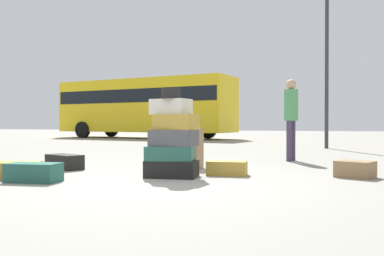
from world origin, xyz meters
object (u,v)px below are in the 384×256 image
suitcase_black_behind_tower (64,162)px  parked_bus (144,104)px  suitcase_tower (172,141)px  person_bearded_onlooker (291,112)px  suitcase_tan_left_side (227,168)px  suitcase_brown_foreground_far (355,169)px  suitcase_teal_right_side (34,173)px  suitcase_brown_foreground_near (193,148)px  suitcase_tan_upright_blue (14,170)px  lamp_post (327,8)px

suitcase_black_behind_tower → parked_bus: bearing=131.4°
suitcase_tower → person_bearded_onlooker: bearing=65.8°
suitcase_tan_left_side → suitcase_brown_foreground_far: size_ratio=1.20×
suitcase_teal_right_side → person_bearded_onlooker: person_bearded_onlooker is taller
suitcase_brown_foreground_near → suitcase_tan_upright_blue: suitcase_brown_foreground_near is taller
suitcase_tan_left_side → suitcase_brown_foreground_far: 1.94m
suitcase_brown_foreground_far → suitcase_black_behind_tower: bearing=-151.3°
person_bearded_onlooker → parked_bus: (-8.75, 11.72, 0.78)m
suitcase_tower → parked_bus: 16.75m
suitcase_black_behind_tower → suitcase_brown_foreground_near: 2.31m
person_bearded_onlooker → suitcase_brown_foreground_near: bearing=-22.4°
suitcase_brown_foreground_near → suitcase_tower: bearing=-80.8°
suitcase_tan_upright_blue → suitcase_brown_foreground_far: 5.12m
suitcase_brown_foreground_near → suitcase_teal_right_side: suitcase_brown_foreground_near is taller
suitcase_tan_upright_blue → suitcase_teal_right_side: size_ratio=1.00×
person_bearded_onlooker → parked_bus: 14.64m
suitcase_tan_upright_blue → parked_bus: 16.77m
suitcase_teal_right_side → parked_bus: (-5.59, 16.15, 1.70)m
suitcase_brown_foreground_near → suitcase_tan_left_side: suitcase_brown_foreground_near is taller
suitcase_tower → suitcase_brown_foreground_far: 2.80m
suitcase_teal_right_side → suitcase_brown_foreground_far: size_ratio=1.41×
suitcase_tower → suitcase_tan_left_side: 0.98m
suitcase_black_behind_tower → suitcase_tan_upright_blue: bearing=-66.9°
suitcase_black_behind_tower → suitcase_brown_foreground_near: bearing=43.6°
suitcase_teal_right_side → suitcase_brown_foreground_far: suitcase_teal_right_side is taller
suitcase_tower → parked_bus: size_ratio=0.13×
suitcase_tan_upright_blue → parked_bus: parked_bus is taller
suitcase_tower → suitcase_brown_foreground_near: bearing=93.4°
suitcase_black_behind_tower → suitcase_brown_foreground_near: size_ratio=0.99×
suitcase_black_behind_tower → lamp_post: (4.44, 7.89, 4.40)m
suitcase_brown_foreground_near → person_bearded_onlooker: 2.69m
suitcase_tower → lamp_post: lamp_post is taller
suitcase_black_behind_tower → person_bearded_onlooker: person_bearded_onlooker is taller
suitcase_tower → suitcase_teal_right_side: bearing=-146.3°
suitcase_teal_right_side → person_bearded_onlooker: size_ratio=0.41×
lamp_post → suitcase_black_behind_tower: bearing=-119.4°
suitcase_teal_right_side → parked_bus: size_ratio=0.07×
suitcase_brown_foreground_far → person_bearded_onlooker: (-1.15, 2.53, 0.93)m
parked_bus → lamp_post: lamp_post is taller
suitcase_tan_left_side → suitcase_tan_upright_blue: 3.23m
suitcase_teal_right_side → person_bearded_onlooker: 5.52m
suitcase_brown_foreground_near → parked_bus: size_ratio=0.07×
suitcase_tan_left_side → person_bearded_onlooker: person_bearded_onlooker is taller
suitcase_brown_foreground_near → suitcase_tan_left_side: 1.17m
suitcase_brown_foreground_far → parked_bus: (-9.90, 14.25, 1.71)m
suitcase_tower → suitcase_black_behind_tower: (-2.21, 0.43, -0.43)m
suitcase_black_behind_tower → suitcase_tan_left_side: bearing=23.1°
suitcase_tan_upright_blue → suitcase_tower: bearing=5.1°
suitcase_brown_foreground_far → suitcase_tower: bearing=-138.9°
suitcase_tan_upright_blue → lamp_post: size_ratio=0.10×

